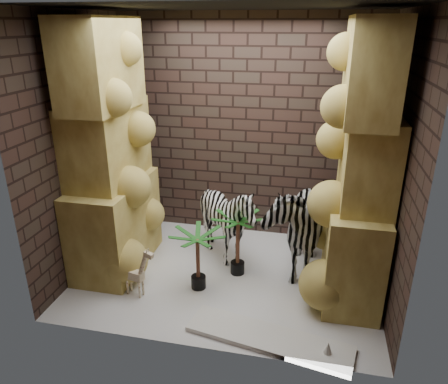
% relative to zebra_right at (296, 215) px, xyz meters
% --- Properties ---
extents(floor, '(3.50, 3.50, 0.00)m').
position_rel_zebra_right_xyz_m(floor, '(-0.77, -0.33, -0.74)').
color(floor, silver).
rests_on(floor, ground).
extents(ceiling, '(3.50, 3.50, 0.00)m').
position_rel_zebra_right_xyz_m(ceiling, '(-0.77, -0.33, 2.26)').
color(ceiling, black).
rests_on(ceiling, ground).
extents(wall_back, '(3.50, 0.00, 3.50)m').
position_rel_zebra_right_xyz_m(wall_back, '(-0.77, 0.92, 0.76)').
color(wall_back, '#37241E').
rests_on(wall_back, ground).
extents(wall_front, '(3.50, 0.00, 3.50)m').
position_rel_zebra_right_xyz_m(wall_front, '(-0.77, -1.58, 0.76)').
color(wall_front, '#37241E').
rests_on(wall_front, ground).
extents(wall_left, '(0.00, 3.00, 3.00)m').
position_rel_zebra_right_xyz_m(wall_left, '(-2.52, -0.33, 0.76)').
color(wall_left, '#37241E').
rests_on(wall_left, ground).
extents(wall_right, '(0.00, 3.00, 3.00)m').
position_rel_zebra_right_xyz_m(wall_right, '(0.98, -0.33, 0.76)').
color(wall_right, '#37241E').
rests_on(wall_right, ground).
extents(rock_pillar_left, '(0.68, 1.30, 3.00)m').
position_rel_zebra_right_xyz_m(rock_pillar_left, '(-2.17, -0.33, 0.76)').
color(rock_pillar_left, '#D9C96C').
rests_on(rock_pillar_left, floor).
extents(rock_pillar_right, '(0.58, 1.25, 3.00)m').
position_rel_zebra_right_xyz_m(rock_pillar_right, '(0.65, -0.33, 0.76)').
color(rock_pillar_right, '#D9C96C').
rests_on(rock_pillar_right, floor).
extents(zebra_right, '(0.67, 1.25, 1.48)m').
position_rel_zebra_right_xyz_m(zebra_right, '(0.00, 0.00, 0.00)').
color(zebra_right, white).
rests_on(zebra_right, floor).
extents(zebra_left, '(0.92, 1.13, 1.01)m').
position_rel_zebra_right_xyz_m(zebra_left, '(-0.83, 0.01, -0.23)').
color(zebra_left, white).
rests_on(zebra_left, floor).
extents(giraffe_toy, '(0.35, 0.19, 0.65)m').
position_rel_zebra_right_xyz_m(giraffe_toy, '(-1.69, -0.93, -0.41)').
color(giraffe_toy, beige).
rests_on(giraffe_toy, floor).
extents(palm_front, '(0.36, 0.36, 0.79)m').
position_rel_zebra_right_xyz_m(palm_front, '(-0.65, -0.25, -0.34)').
color(palm_front, '#0F4417').
rests_on(palm_front, floor).
extents(palm_back, '(0.36, 0.36, 0.73)m').
position_rel_zebra_right_xyz_m(palm_back, '(-1.03, -0.65, -0.37)').
color(palm_back, '#0F4417').
rests_on(palm_back, floor).
extents(surfboard, '(1.65, 0.68, 0.05)m').
position_rel_zebra_right_xyz_m(surfboard, '(-0.13, -1.35, -0.71)').
color(surfboard, silver).
rests_on(surfboard, floor).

